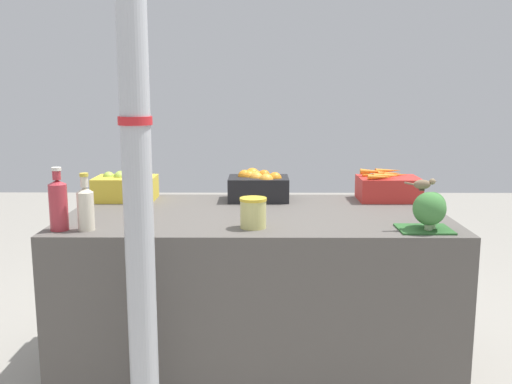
# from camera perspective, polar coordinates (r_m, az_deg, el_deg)

# --- Properties ---
(ground_plane) EXTENTS (10.00, 10.00, 0.00)m
(ground_plane) POSITION_cam_1_polar(r_m,az_deg,el_deg) (3.02, 0.00, -17.10)
(ground_plane) COLOR gray
(market_table) EXTENTS (1.80, 0.96, 0.80)m
(market_table) POSITION_cam_1_polar(r_m,az_deg,el_deg) (2.86, 0.00, -9.93)
(market_table) COLOR #56514C
(market_table) RESTS_ON ground_plane
(support_pole) EXTENTS (0.12, 0.12, 2.32)m
(support_pole) POSITION_cam_1_polar(r_m,az_deg,el_deg) (2.06, -11.88, 3.83)
(support_pole) COLOR #B7BABF
(support_pole) RESTS_ON ground_plane
(apple_crate) EXTENTS (0.32, 0.23, 0.16)m
(apple_crate) POSITION_cam_1_polar(r_m,az_deg,el_deg) (3.13, -12.82, 0.61)
(apple_crate) COLOR gold
(apple_crate) RESTS_ON market_table
(orange_crate) EXTENTS (0.32, 0.23, 0.17)m
(orange_crate) POSITION_cam_1_polar(r_m,az_deg,el_deg) (3.05, 0.18, 0.69)
(orange_crate) COLOR black
(orange_crate) RESTS_ON market_table
(carrot_crate) EXTENTS (0.32, 0.23, 0.17)m
(carrot_crate) POSITION_cam_1_polar(r_m,az_deg,el_deg) (3.12, 13.05, 0.45)
(carrot_crate) COLOR red
(carrot_crate) RESTS_ON market_table
(broccoli_pile) EXTENTS (0.22, 0.18, 0.17)m
(broccoli_pile) POSITION_cam_1_polar(r_m,az_deg,el_deg) (2.48, 17.00, -1.67)
(broccoli_pile) COLOR #2D602D
(broccoli_pile) RESTS_ON market_table
(juice_bottle_ruby) EXTENTS (0.08, 0.08, 0.27)m
(juice_bottle_ruby) POSITION_cam_1_polar(r_m,az_deg,el_deg) (2.52, -19.16, -1.09)
(juice_bottle_ruby) COLOR #B2333D
(juice_bottle_ruby) RESTS_ON market_table
(juice_bottle_cloudy) EXTENTS (0.07, 0.07, 0.24)m
(juice_bottle_cloudy) POSITION_cam_1_polar(r_m,az_deg,el_deg) (2.48, -16.68, -1.43)
(juice_bottle_cloudy) COLOR beige
(juice_bottle_cloudy) RESTS_ON market_table
(pickle_jar) EXTENTS (0.12, 0.12, 0.13)m
(pickle_jar) POSITION_cam_1_polar(r_m,az_deg,el_deg) (2.43, -0.28, -2.09)
(pickle_jar) COLOR #D1CC75
(pickle_jar) RESTS_ON market_table
(sparrow_bird) EXTENTS (0.14, 0.04, 0.05)m
(sparrow_bird) POSITION_cam_1_polar(r_m,az_deg,el_deg) (2.47, 16.38, 0.77)
(sparrow_bird) COLOR #4C3D2D
(sparrow_bird) RESTS_ON broccoli_pile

